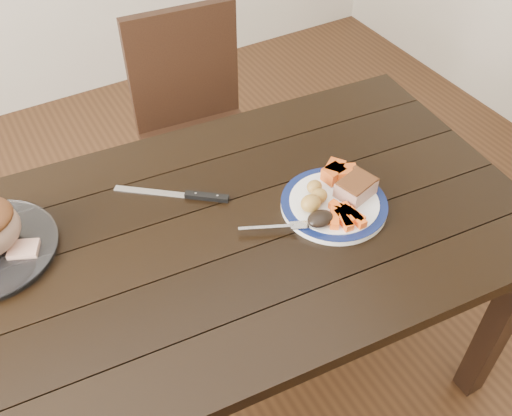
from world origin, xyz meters
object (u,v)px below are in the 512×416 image
chair_far (197,123)px  carving_knife (193,195)px  dining_table (226,252)px  pork_slice (356,189)px  fork (279,227)px  dinner_plate (334,205)px

chair_far → carving_knife: (-0.28, -0.59, 0.23)m
dining_table → carving_knife: (-0.02, 0.15, 0.10)m
dining_table → pork_slice: pork_slice is taller
chair_far → carving_knife: size_ratio=3.55×
dining_table → carving_knife: carving_knife is taller
pork_slice → fork: size_ratio=0.57×
pork_slice → fork: (-0.24, -0.00, -0.02)m
pork_slice → carving_knife: pork_slice is taller
chair_far → pork_slice: chair_far is taller
chair_far → fork: size_ratio=5.52×
fork → carving_knife: bearing=145.6°
dinner_plate → carving_knife: dinner_plate is taller
chair_far → pork_slice: 0.87m
dining_table → chair_far: bearing=70.8°
chair_far → dinner_plate: 0.85m
dining_table → chair_far: (0.26, 0.74, -0.13)m
dinner_plate → pork_slice: bearing=-4.8°
dinner_plate → chair_far: bearing=92.2°
dining_table → dinner_plate: size_ratio=5.90×
dinner_plate → fork: size_ratio=1.68×
fork → chair_far: bearing=105.1°
pork_slice → carving_knife: size_ratio=0.36×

